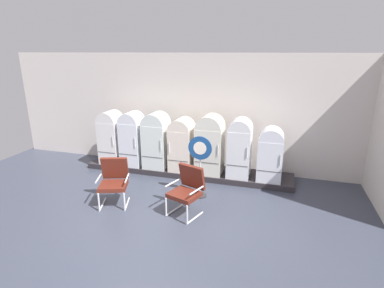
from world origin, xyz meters
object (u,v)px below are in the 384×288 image
Objects in this scene: refrigerator_6 at (271,153)px; armchair_right at (187,188)px; sign_stand at (200,165)px; refrigerator_5 at (240,146)px; armchair_left at (114,179)px; refrigerator_3 at (182,143)px; refrigerator_1 at (132,137)px; refrigerator_0 at (111,136)px; refrigerator_2 at (156,139)px; refrigerator_4 at (210,143)px.

refrigerator_6 reaches higher than armchair_right.
refrigerator_5 is at bearing 57.01° from sign_stand.
armchair_left is 0.71× the size of sign_stand.
refrigerator_3 is 2.37m from refrigerator_6.
refrigerator_1 is 2.11m from armchair_left.
refrigerator_6 is 3.88m from armchair_left.
refrigerator_0 is 1.42m from refrigerator_2.
refrigerator_1 reaches higher than refrigerator_0.
refrigerator_2 is 2.07m from armchair_left.
armchair_right is at bearing -129.03° from refrigerator_6.
refrigerator_3 is (2.17, 0.04, -0.05)m from refrigerator_0.
armchair_left is (1.23, -2.00, -0.39)m from refrigerator_0.
refrigerator_4 reaches higher than refrigerator_2.
refrigerator_6 is at bearing 50.97° from armchair_right.
refrigerator_5 is at bearing 0.52° from refrigerator_1.
refrigerator_6 is at bearing 36.41° from sign_stand.
refrigerator_5 reaches higher than armchair_right.
refrigerator_3 is at bearing 1.41° from refrigerator_1.
refrigerator_6 is 2.55m from armchair_right.
sign_stand is at bearing -26.15° from refrigerator_1.
refrigerator_1 is at bearing -177.98° from refrigerator_2.
refrigerator_5 is 3.26m from armchair_left.
refrigerator_4 is at bearing -0.67° from refrigerator_3.
refrigerator_4 is (1.54, 0.00, 0.01)m from refrigerator_2.
armchair_right is (-1.60, -1.97, -0.29)m from refrigerator_6.
refrigerator_2 reaches higher than armchair_right.
refrigerator_5 is (0.79, 0.00, -0.02)m from refrigerator_4.
refrigerator_4 reaches higher than refrigerator_3.
sign_stand reaches higher than armchair_right.
refrigerator_4 is (2.27, 0.03, 0.02)m from refrigerator_1.
refrigerator_4 is at bearing 0.51° from refrigerator_0.
refrigerator_1 is at bearing -179.31° from refrigerator_4.
sign_stand is (-0.75, -1.16, -0.17)m from refrigerator_5.
refrigerator_6 is 1.92m from sign_stand.
refrigerator_5 reaches higher than sign_stand.
refrigerator_2 is at bearing 84.81° from armchair_left.
refrigerator_0 is 3.75m from refrigerator_5.
sign_stand is (0.04, -1.16, -0.19)m from refrigerator_4.
refrigerator_5 is at bearing -0.32° from refrigerator_3.
refrigerator_6 is (2.37, -0.03, -0.05)m from refrigerator_3.
refrigerator_2 is 1.05× the size of sign_stand.
refrigerator_6 is (3.85, 0.00, -0.10)m from refrigerator_1.
armchair_left is at bearing -58.34° from refrigerator_0.
refrigerator_1 is 0.73m from refrigerator_2.
refrigerator_0 is 2.96m from refrigerator_4.
armchair_left is 1.98m from sign_stand.
sign_stand is (3.00, -1.14, -0.17)m from refrigerator_0.
refrigerator_2 is 1.49× the size of armchair_right.
refrigerator_6 is (1.58, -0.02, -0.12)m from refrigerator_4.
sign_stand is at bearing -54.65° from refrigerator_3.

